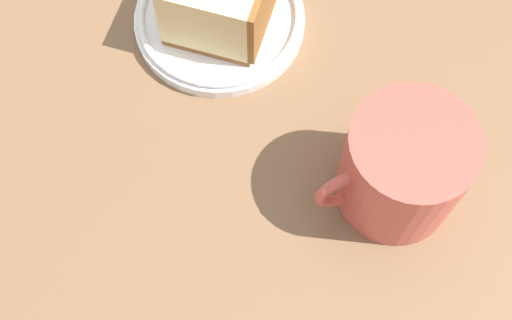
# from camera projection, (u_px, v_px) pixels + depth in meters

# --- Properties ---
(ground_plane) EXTENTS (1.43, 1.43, 0.03)m
(ground_plane) POSITION_uv_depth(u_px,v_px,m) (237.00, 109.00, 0.63)
(ground_plane) COLOR brown
(small_plate) EXTENTS (0.16, 0.16, 0.02)m
(small_plate) POSITION_uv_depth(u_px,v_px,m) (220.00, 19.00, 0.64)
(small_plate) COLOR white
(small_plate) RESTS_ON ground_plane
(tea_mug) EXTENTS (0.10, 0.10, 0.10)m
(tea_mug) POSITION_uv_depth(u_px,v_px,m) (402.00, 167.00, 0.54)
(tea_mug) COLOR #BF4C3F
(tea_mug) RESTS_ON ground_plane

